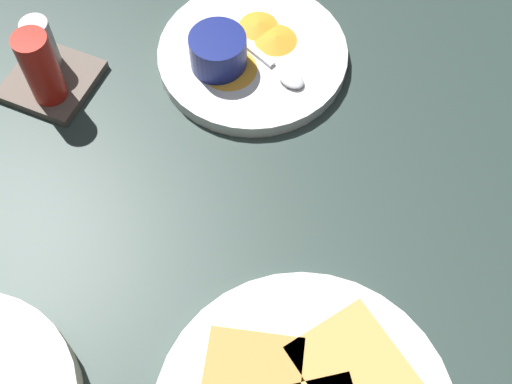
{
  "coord_description": "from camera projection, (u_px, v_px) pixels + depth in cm",
  "views": [
    {
      "loc": [
        -19.76,
        -10.56,
        58.61
      ],
      "look_at": [
        9.11,
        1.79,
        3.0
      ],
      "focal_mm": 47.31,
      "sensor_mm": 36.0,
      "label": 1
    }
  ],
  "objects": [
    {
      "name": "condiment_caddy",
      "position": [
        44.0,
        67.0,
        0.71
      ],
      "size": [
        9.0,
        9.0,
        9.5
      ],
      "color": "brown",
      "rests_on": "ground_plane"
    },
    {
      "name": "spoon_by_gravy_ramekin",
      "position": [
        282.0,
        72.0,
        0.72
      ],
      "size": [
        5.21,
        9.66,
        0.8
      ],
      "color": "silver",
      "rests_on": "plate_chips_companion"
    },
    {
      "name": "ground_plane",
      "position": [
        235.0,
        300.0,
        0.63
      ],
      "size": [
        110.0,
        110.0,
        3.0
      ],
      "primitive_type": "cube",
      "color": "#283833"
    },
    {
      "name": "plantain_chip_scatter",
      "position": [
        245.0,
        48.0,
        0.74
      ],
      "size": [
        14.23,
        9.79,
        0.6
      ],
      "color": "gold",
      "rests_on": "plate_chips_companion"
    },
    {
      "name": "plate_chips_companion",
      "position": [
        253.0,
        56.0,
        0.75
      ],
      "size": [
        21.05,
        21.05,
        1.6
      ],
      "primitive_type": "cylinder",
      "color": "silver",
      "rests_on": "ground_plane"
    },
    {
      "name": "ramekin_light_gravy",
      "position": [
        218.0,
        50.0,
        0.71
      ],
      "size": [
        6.12,
        6.12,
        4.04
      ],
      "color": "navy",
      "rests_on": "plate_chips_companion"
    }
  ]
}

